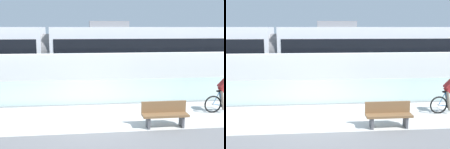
% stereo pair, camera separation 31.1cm
% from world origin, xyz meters
% --- Properties ---
extents(ground_plane, '(200.00, 200.00, 0.00)m').
position_xyz_m(ground_plane, '(0.00, 0.00, 0.00)').
color(ground_plane, slate).
extents(bike_path_deck, '(32.00, 3.20, 0.01)m').
position_xyz_m(bike_path_deck, '(0.00, 0.00, 0.01)').
color(bike_path_deck, beige).
rests_on(bike_path_deck, ground).
extents(glass_parapet, '(32.00, 0.05, 1.11)m').
position_xyz_m(glass_parapet, '(0.00, 1.85, 0.55)').
color(glass_parapet, '#ADC6C1').
rests_on(glass_parapet, ground).
extents(concrete_barrier_wall, '(32.00, 0.36, 2.13)m').
position_xyz_m(concrete_barrier_wall, '(0.00, 3.65, 1.06)').
color(concrete_barrier_wall, silver).
rests_on(concrete_barrier_wall, ground).
extents(tram_rail_near, '(32.00, 0.08, 0.01)m').
position_xyz_m(tram_rail_near, '(0.00, 6.13, 0.00)').
color(tram_rail_near, '#595654').
rests_on(tram_rail_near, ground).
extents(tram_rail_far, '(32.00, 0.08, 0.01)m').
position_xyz_m(tram_rail_far, '(0.00, 7.57, 0.00)').
color(tram_rail_far, '#595654').
rests_on(tram_rail_far, ground).
extents(tram, '(22.56, 2.54, 3.81)m').
position_xyz_m(tram, '(-2.42, 6.85, 1.89)').
color(tram, silver).
rests_on(tram, ground).
extents(bench, '(1.60, 0.45, 0.89)m').
position_xyz_m(bench, '(2.50, -1.29, 0.48)').
color(bench, brown).
rests_on(bench, ground).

